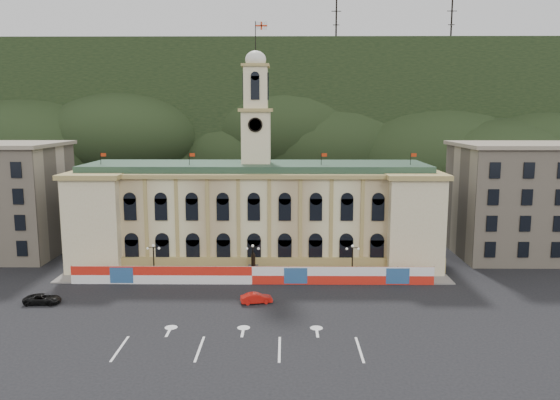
{
  "coord_description": "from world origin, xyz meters",
  "views": [
    {
      "loc": [
        4.55,
        -57.42,
        23.25
      ],
      "look_at": [
        3.82,
        18.0,
        11.3
      ],
      "focal_mm": 35.0,
      "sensor_mm": 36.0,
      "label": 1
    }
  ],
  "objects_px": {
    "statue": "(253,270)",
    "red_sedan": "(256,298)",
    "lamp_center": "(253,259)",
    "black_suv": "(43,299)"
  },
  "relations": [
    {
      "from": "black_suv",
      "to": "statue",
      "type": "bearing_deg",
      "value": -67.95
    },
    {
      "from": "statue",
      "to": "black_suv",
      "type": "bearing_deg",
      "value": -156.43
    },
    {
      "from": "statue",
      "to": "lamp_center",
      "type": "height_order",
      "value": "lamp_center"
    },
    {
      "from": "statue",
      "to": "red_sedan",
      "type": "relative_size",
      "value": 0.9
    },
    {
      "from": "lamp_center",
      "to": "black_suv",
      "type": "xyz_separation_m",
      "value": [
        -25.45,
        -10.1,
        -2.46
      ]
    },
    {
      "from": "statue",
      "to": "red_sedan",
      "type": "height_order",
      "value": "statue"
    },
    {
      "from": "red_sedan",
      "to": "black_suv",
      "type": "xyz_separation_m",
      "value": [
        -26.45,
        -0.48,
        -0.03
      ]
    },
    {
      "from": "lamp_center",
      "to": "red_sedan",
      "type": "xyz_separation_m",
      "value": [
        1.0,
        -9.62,
        -2.43
      ]
    },
    {
      "from": "lamp_center",
      "to": "red_sedan",
      "type": "distance_m",
      "value": 9.97
    },
    {
      "from": "statue",
      "to": "black_suv",
      "type": "distance_m",
      "value": 27.77
    }
  ]
}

